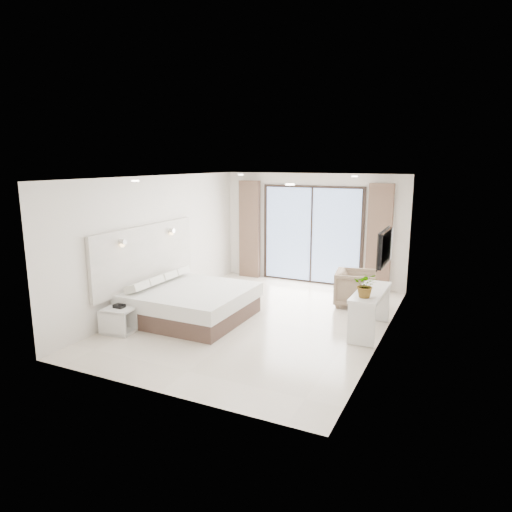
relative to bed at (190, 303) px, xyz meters
The scene contains 8 objects.
ground 1.36m from the bed, 20.80° to the left, with size 6.20×6.20×0.00m, color beige.
room_shell 2.02m from the bed, 48.39° to the left, with size 4.62×6.22×2.72m.
bed is the anchor object (origin of this frame).
nightstand 1.39m from the bed, 120.26° to the right, with size 0.55×0.47×0.45m.
phone 1.37m from the bed, 121.02° to the right, with size 0.18×0.14×0.06m, color black.
console_desk 3.37m from the bed, 12.53° to the left, with size 0.46×1.48×0.77m.
plant 3.35m from the bed, ahead, with size 0.38×0.43×0.33m, color #33662D.
armchair 3.45m from the bed, 38.85° to the left, with size 0.80×0.75×0.82m, color #806954.
Camera 1 is at (3.52, -7.52, 2.99)m, focal length 32.00 mm.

